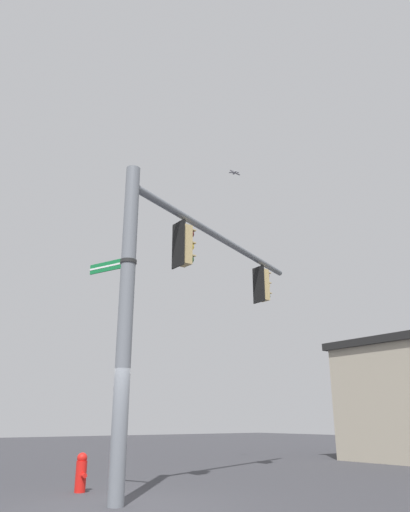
{
  "coord_description": "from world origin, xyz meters",
  "views": [
    {
      "loc": [
        9.0,
        -4.57,
        1.52
      ],
      "look_at": [
        -1.13,
        2.88,
        5.77
      ],
      "focal_mm": 34.1,
      "sensor_mm": 36.0,
      "label": 1
    }
  ],
  "objects_px": {
    "street_name_sign": "(119,264)",
    "fire_hydrant": "(81,472)",
    "traffic_light_nearest_pole": "(184,245)",
    "bird_flying": "(235,173)",
    "traffic_light_mid_inner": "(263,285)"
  },
  "relations": [
    {
      "from": "traffic_light_nearest_pole",
      "to": "street_name_sign",
      "type": "xyz_separation_m",
      "value": [
        0.52,
        -2.05,
        -1.02
      ]
    },
    {
      "from": "street_name_sign",
      "to": "bird_flying",
      "type": "height_order",
      "value": "bird_flying"
    },
    {
      "from": "bird_flying",
      "to": "fire_hydrant",
      "type": "relative_size",
      "value": 0.56
    },
    {
      "from": "traffic_light_nearest_pole",
      "to": "traffic_light_mid_inner",
      "type": "relative_size",
      "value": 1.0
    },
    {
      "from": "bird_flying",
      "to": "fire_hydrant",
      "type": "height_order",
      "value": "bird_flying"
    },
    {
      "from": "street_name_sign",
      "to": "fire_hydrant",
      "type": "distance_m",
      "value": 4.76
    },
    {
      "from": "traffic_light_mid_inner",
      "to": "street_name_sign",
      "type": "distance_m",
      "value": 6.77
    },
    {
      "from": "bird_flying",
      "to": "traffic_light_nearest_pole",
      "type": "bearing_deg",
      "value": -55.78
    },
    {
      "from": "traffic_light_nearest_pole",
      "to": "street_name_sign",
      "type": "bearing_deg",
      "value": -75.81
    },
    {
      "from": "bird_flying",
      "to": "fire_hydrant",
      "type": "distance_m",
      "value": 11.63
    },
    {
      "from": "traffic_light_nearest_pole",
      "to": "fire_hydrant",
      "type": "height_order",
      "value": "traffic_light_nearest_pole"
    },
    {
      "from": "street_name_sign",
      "to": "bird_flying",
      "type": "bearing_deg",
      "value": 118.26
    },
    {
      "from": "traffic_light_mid_inner",
      "to": "fire_hydrant",
      "type": "relative_size",
      "value": 1.59
    },
    {
      "from": "street_name_sign",
      "to": "bird_flying",
      "type": "distance_m",
      "value": 8.96
    },
    {
      "from": "traffic_light_nearest_pole",
      "to": "traffic_light_mid_inner",
      "type": "distance_m",
      "value": 4.59
    }
  ]
}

